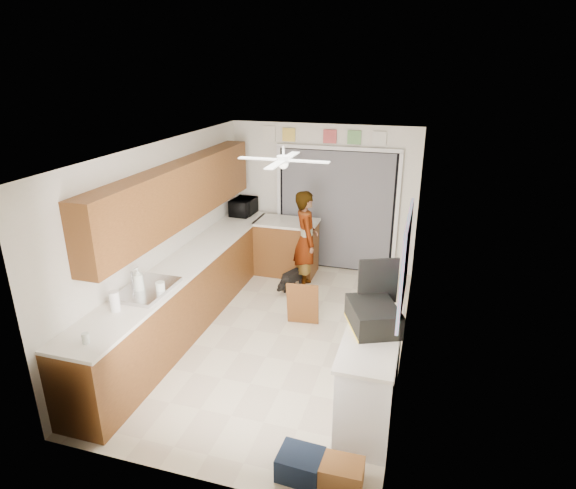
# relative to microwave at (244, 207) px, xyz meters

# --- Properties ---
(floor) EXTENTS (5.00, 5.00, 0.00)m
(floor) POSITION_rel_microwave_xyz_m (1.32, -2.14, -1.08)
(floor) COLOR beige
(floor) RESTS_ON ground
(ceiling) EXTENTS (5.00, 5.00, 0.00)m
(ceiling) POSITION_rel_microwave_xyz_m (1.32, -2.14, 1.42)
(ceiling) COLOR white
(ceiling) RESTS_ON ground
(wall_back) EXTENTS (3.20, 0.00, 3.20)m
(wall_back) POSITION_rel_microwave_xyz_m (1.32, 0.36, 0.17)
(wall_back) COLOR white
(wall_back) RESTS_ON ground
(wall_front) EXTENTS (3.20, 0.00, 3.20)m
(wall_front) POSITION_rel_microwave_xyz_m (1.32, -4.64, 0.17)
(wall_front) COLOR white
(wall_front) RESTS_ON ground
(wall_left) EXTENTS (0.00, 5.00, 5.00)m
(wall_left) POSITION_rel_microwave_xyz_m (-0.28, -2.14, 0.17)
(wall_left) COLOR white
(wall_left) RESTS_ON ground
(wall_right) EXTENTS (0.00, 5.00, 5.00)m
(wall_right) POSITION_rel_microwave_xyz_m (2.92, -2.14, 0.17)
(wall_right) COLOR white
(wall_right) RESTS_ON ground
(left_base_cabinets) EXTENTS (0.60, 4.80, 0.90)m
(left_base_cabinets) POSITION_rel_microwave_xyz_m (0.02, -2.14, -0.63)
(left_base_cabinets) COLOR brown
(left_base_cabinets) RESTS_ON floor
(left_countertop) EXTENTS (0.62, 4.80, 0.04)m
(left_countertop) POSITION_rel_microwave_xyz_m (0.03, -2.14, -0.16)
(left_countertop) COLOR white
(left_countertop) RESTS_ON left_base_cabinets
(upper_cabinets) EXTENTS (0.32, 4.00, 0.80)m
(upper_cabinets) POSITION_rel_microwave_xyz_m (-0.12, -1.94, 0.72)
(upper_cabinets) COLOR brown
(upper_cabinets) RESTS_ON wall_left
(sink_basin) EXTENTS (0.50, 0.76, 0.06)m
(sink_basin) POSITION_rel_microwave_xyz_m (0.03, -3.14, -0.13)
(sink_basin) COLOR silver
(sink_basin) RESTS_ON left_countertop
(faucet) EXTENTS (0.03, 0.03, 0.22)m
(faucet) POSITION_rel_microwave_xyz_m (-0.16, -3.14, -0.03)
(faucet) COLOR silver
(faucet) RESTS_ON left_countertop
(peninsula_base) EXTENTS (1.00, 0.60, 0.90)m
(peninsula_base) POSITION_rel_microwave_xyz_m (0.82, -0.14, -0.63)
(peninsula_base) COLOR brown
(peninsula_base) RESTS_ON floor
(peninsula_top) EXTENTS (1.04, 0.64, 0.04)m
(peninsula_top) POSITION_rel_microwave_xyz_m (0.82, -0.14, -0.16)
(peninsula_top) COLOR white
(peninsula_top) RESTS_ON peninsula_base
(back_opening_recess) EXTENTS (2.00, 0.06, 2.10)m
(back_opening_recess) POSITION_rel_microwave_xyz_m (1.57, 0.33, -0.03)
(back_opening_recess) COLOR black
(back_opening_recess) RESTS_ON wall_back
(curtain_panel) EXTENTS (1.90, 0.03, 2.05)m
(curtain_panel) POSITION_rel_microwave_xyz_m (1.57, 0.29, -0.03)
(curtain_panel) COLOR slate
(curtain_panel) RESTS_ON wall_back
(door_trim_left) EXTENTS (0.06, 0.04, 2.10)m
(door_trim_left) POSITION_rel_microwave_xyz_m (0.55, 0.30, -0.03)
(door_trim_left) COLOR white
(door_trim_left) RESTS_ON wall_back
(door_trim_right) EXTENTS (0.06, 0.04, 2.10)m
(door_trim_right) POSITION_rel_microwave_xyz_m (2.59, 0.30, -0.03)
(door_trim_right) COLOR white
(door_trim_right) RESTS_ON wall_back
(door_trim_head) EXTENTS (2.10, 0.04, 0.06)m
(door_trim_head) POSITION_rel_microwave_xyz_m (1.57, 0.30, 1.04)
(door_trim_head) COLOR white
(door_trim_head) RESTS_ON wall_back
(header_frame_0) EXTENTS (0.22, 0.02, 0.22)m
(header_frame_0) POSITION_rel_microwave_xyz_m (0.72, 0.33, 1.22)
(header_frame_0) COLOR #EECB4F
(header_frame_0) RESTS_ON wall_back
(header_frame_2) EXTENTS (0.22, 0.02, 0.22)m
(header_frame_2) POSITION_rel_microwave_xyz_m (1.42, 0.33, 1.22)
(header_frame_2) COLOR #C0484A
(header_frame_2) RESTS_ON wall_back
(header_frame_3) EXTENTS (0.22, 0.02, 0.22)m
(header_frame_3) POSITION_rel_microwave_xyz_m (1.82, 0.33, 1.22)
(header_frame_3) COLOR #66A35D
(header_frame_3) RESTS_ON wall_back
(header_frame_4) EXTENTS (0.22, 0.02, 0.22)m
(header_frame_4) POSITION_rel_microwave_xyz_m (2.22, 0.33, 1.22)
(header_frame_4) COLOR silver
(header_frame_4) RESTS_ON wall_back
(route66_sign) EXTENTS (0.22, 0.02, 0.26)m
(route66_sign) POSITION_rel_microwave_xyz_m (0.37, 0.33, 1.22)
(route66_sign) COLOR silver
(route66_sign) RESTS_ON wall_back
(right_counter_base) EXTENTS (0.50, 1.40, 0.90)m
(right_counter_base) POSITION_rel_microwave_xyz_m (2.67, -3.34, -0.63)
(right_counter_base) COLOR white
(right_counter_base) RESTS_ON floor
(right_counter_top) EXTENTS (0.54, 1.44, 0.04)m
(right_counter_top) POSITION_rel_microwave_xyz_m (2.66, -3.34, -0.16)
(right_counter_top) COLOR white
(right_counter_top) RESTS_ON right_counter_base
(abstract_painting) EXTENTS (0.03, 1.15, 0.95)m
(abstract_painting) POSITION_rel_microwave_xyz_m (2.90, -3.14, 0.57)
(abstract_painting) COLOR #E654B1
(abstract_painting) RESTS_ON wall_right
(ceiling_fan) EXTENTS (1.14, 1.14, 0.24)m
(ceiling_fan) POSITION_rel_microwave_xyz_m (1.32, -1.94, 1.24)
(ceiling_fan) COLOR white
(ceiling_fan) RESTS_ON ceiling
(microwave) EXTENTS (0.37, 0.53, 0.28)m
(microwave) POSITION_rel_microwave_xyz_m (0.00, 0.00, 0.00)
(microwave) COLOR black
(microwave) RESTS_ON left_countertop
(soap_bottle) EXTENTS (0.14, 0.14, 0.32)m
(soap_bottle) POSITION_rel_microwave_xyz_m (-0.02, -3.21, 0.02)
(soap_bottle) COLOR silver
(soap_bottle) RESTS_ON left_countertop
(jar_a) EXTENTS (0.12, 0.12, 0.14)m
(jar_a) POSITION_rel_microwave_xyz_m (0.22, -3.16, -0.07)
(jar_a) COLOR silver
(jar_a) RESTS_ON left_countertop
(jar_b) EXTENTS (0.08, 0.08, 0.10)m
(jar_b) POSITION_rel_microwave_xyz_m (0.09, -4.29, -0.09)
(jar_b) COLOR silver
(jar_b) RESTS_ON left_countertop
(paper_towel_roll) EXTENTS (0.12, 0.12, 0.22)m
(paper_towel_roll) POSITION_rel_microwave_xyz_m (-0.03, -3.65, -0.03)
(paper_towel_roll) COLOR white
(paper_towel_roll) RESTS_ON left_countertop
(suitcase) EXTENTS (0.63, 0.71, 0.25)m
(suitcase) POSITION_rel_microwave_xyz_m (2.64, -3.22, -0.02)
(suitcase) COLOR black
(suitcase) RESTS_ON right_counter_top
(suitcase_rim) EXTENTS (0.64, 0.71, 0.02)m
(suitcase_rim) POSITION_rel_microwave_xyz_m (2.64, -3.22, -0.13)
(suitcase_rim) COLOR yellow
(suitcase_rim) RESTS_ON suitcase
(suitcase_lid) EXTENTS (0.40, 0.20, 0.50)m
(suitcase_lid) POSITION_rel_microwave_xyz_m (2.64, -2.93, 0.23)
(suitcase_lid) COLOR black
(suitcase_lid) RESTS_ON suitcase
(cardboard_box) EXTENTS (0.38, 0.29, 0.23)m
(cardboard_box) POSITION_rel_microwave_xyz_m (2.57, -4.34, -0.97)
(cardboard_box) COLOR #A76834
(cardboard_box) RESTS_ON floor
(navy_crate) EXTENTS (0.40, 0.34, 0.23)m
(navy_crate) POSITION_rel_microwave_xyz_m (2.21, -4.34, -0.96)
(navy_crate) COLOR #131D30
(navy_crate) RESTS_ON floor
(cabinet_door_panel) EXTENTS (0.45, 0.22, 0.65)m
(cabinet_door_panel) POSITION_rel_microwave_xyz_m (1.56, -1.81, -0.75)
(cabinet_door_panel) COLOR brown
(cabinet_door_panel) RESTS_ON floor
(man) EXTENTS (0.59, 0.69, 1.60)m
(man) POSITION_rel_microwave_xyz_m (1.28, -0.59, -0.28)
(man) COLOR white
(man) RESTS_ON floor
(dog) EXTENTS (0.38, 0.52, 0.38)m
(dog) POSITION_rel_microwave_xyz_m (1.13, -0.82, -0.89)
(dog) COLOR black
(dog) RESTS_ON floor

